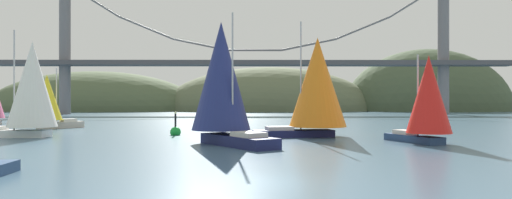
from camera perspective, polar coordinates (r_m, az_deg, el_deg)
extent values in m
plane|color=#426075|center=(19.65, 0.80, -10.51)|extent=(360.00, 360.00, 0.00)
ellipsoid|color=#5B6647|center=(154.46, 1.63, -1.43)|extent=(74.79, 44.00, 30.18)
ellipsoid|color=#425138|center=(165.76, 21.00, -1.34)|extent=(57.34, 44.00, 42.80)
ellipsoid|color=#4C5B3D|center=(163.74, -19.86, -1.35)|extent=(73.89, 44.00, 27.27)
cylinder|color=slate|center=(124.86, -23.31, 6.00)|extent=(2.80, 2.80, 33.68)
cylinder|color=slate|center=(125.16, 22.90, 5.99)|extent=(2.80, 2.80, 33.68)
cube|color=#47474C|center=(114.73, -0.18, 4.68)|extent=(133.58, 6.00, 1.20)
cylinder|color=slate|center=(124.31, -20.28, 11.88)|extent=(14.20, 0.50, 9.02)
cylinder|color=slate|center=(119.06, -13.89, 8.91)|extent=(14.13, 0.50, 6.19)
cylinder|color=slate|center=(116.02, -7.13, 7.00)|extent=(14.04, 0.50, 3.35)
cylinder|color=slate|center=(115.05, -0.18, 6.34)|extent=(13.94, 0.50, 0.50)
cylinder|color=slate|center=(116.11, 6.77, 7.00)|extent=(14.04, 0.50, 3.35)
cylinder|color=slate|center=(119.24, 13.52, 8.90)|extent=(14.13, 0.50, 6.19)
cylinder|color=slate|center=(124.58, 19.89, 11.86)|extent=(14.20, 0.50, 9.02)
cube|color=white|center=(49.26, -29.42, -3.82)|extent=(8.16, 2.34, 0.70)
cylinder|color=#B2B2B7|center=(48.78, -28.60, 2.22)|extent=(0.14, 0.14, 9.65)
cone|color=white|center=(47.90, -26.76, 1.78)|extent=(4.71, 4.71, 8.25)
cube|color=#B7B2A8|center=(61.75, -23.75, -3.02)|extent=(4.69, 5.28, 0.82)
cube|color=beige|center=(62.20, -22.93, -2.45)|extent=(2.01, 2.10, 0.36)
cylinder|color=#B2B2B7|center=(61.42, -24.22, 0.55)|extent=(0.14, 0.14, 6.86)
cone|color=yellow|center=(60.87, -25.25, 0.27)|extent=(5.08, 5.08, 5.64)
cube|color=#191E4C|center=(43.27, 4.80, -4.36)|extent=(8.04, 3.75, 0.68)
cube|color=beige|center=(42.86, 3.01, -3.71)|extent=(2.77, 2.18, 0.36)
cylinder|color=#B2B2B7|center=(43.44, 5.78, 3.06)|extent=(0.14, 0.14, 10.54)
cone|color=orange|center=(43.96, 7.90, 2.24)|extent=(6.59, 6.59, 8.74)
cube|color=#191E4C|center=(34.66, -2.32, -5.31)|extent=(6.47, 8.00, 0.82)
cube|color=beige|center=(33.39, -0.96, -4.50)|extent=(2.89, 3.12, 0.36)
cylinder|color=#B2B2B7|center=(35.27, -3.03, 3.33)|extent=(0.14, 0.14, 9.70)
cone|color=navy|center=(36.80, -4.50, 3.06)|extent=(6.75, 6.75, 8.94)
cube|color=navy|center=(40.05, 19.50, -4.76)|extent=(3.56, 5.96, 0.60)
cube|color=beige|center=(40.80, 18.55, -3.99)|extent=(1.81, 2.16, 0.36)
cylinder|color=#B2B2B7|center=(39.48, 20.04, 0.54)|extent=(0.14, 0.14, 6.77)
cone|color=red|center=(38.54, 21.29, 0.63)|extent=(4.61, 4.61, 6.28)
sphere|color=green|center=(46.29, -10.29, -4.13)|extent=(1.10, 1.10, 1.10)
cylinder|color=black|center=(46.23, -10.29, -2.84)|extent=(0.20, 0.20, 1.60)
sphere|color=#F2EA99|center=(46.19, -10.29, -1.70)|extent=(0.24, 0.24, 0.24)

